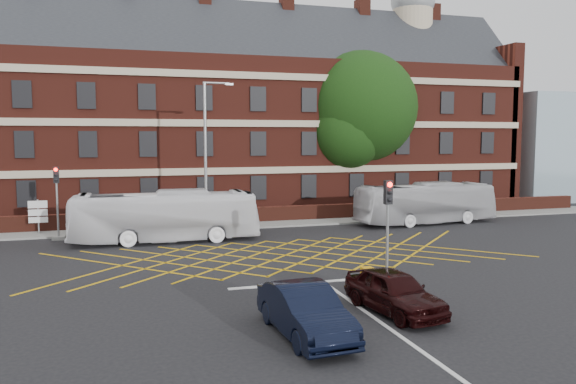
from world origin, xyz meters
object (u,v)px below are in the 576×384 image
object	(u,v)px
bus_left	(165,216)
traffic_light_far	(58,210)
bus_right	(426,203)
direction_signs	(38,213)
utility_cabinet	(367,280)
deciduous_tree	(360,115)
car_navy	(305,311)
traffic_light_near	(387,243)
street_lamp	(207,182)
car_maroon	(394,291)

from	to	relation	value
bus_left	traffic_light_far	size ratio (longest dim) A/B	2.48
bus_right	direction_signs	world-z (taller)	bus_right
bus_left	direction_signs	xyz separation A→B (m)	(-7.28, 4.42, -0.10)
bus_right	utility_cabinet	size ratio (longest dim) A/B	10.28
bus_left	deciduous_tree	bearing A→B (deg)	-57.19
car_navy	utility_cabinet	size ratio (longest dim) A/B	4.71
car_navy	direction_signs	xyz separation A→B (m)	(-10.10, 21.27, 0.61)
deciduous_tree	traffic_light_near	distance (m)	24.67
traffic_light_far	direction_signs	bearing A→B (deg)	124.14
bus_left	traffic_light_far	distance (m)	6.47
car_navy	street_lamp	distance (m)	18.89
car_maroon	traffic_light_near	distance (m)	3.63
bus_right	deciduous_tree	distance (m)	10.50
bus_right	street_lamp	xyz separation A→B (m)	(-15.11, 0.20, 1.82)
traffic_light_far	direction_signs	world-z (taller)	traffic_light_far
street_lamp	utility_cabinet	distance (m)	15.68
traffic_light_far	utility_cabinet	distance (m)	20.03
street_lamp	deciduous_tree	bearing A→B (deg)	30.29
deciduous_tree	car_maroon	bearing A→B (deg)	-111.46
bus_right	deciduous_tree	size ratio (longest dim) A/B	0.79
bus_left	bus_right	bearing A→B (deg)	-82.88
car_maroon	deciduous_tree	bearing A→B (deg)	59.97
car_navy	traffic_light_far	world-z (taller)	traffic_light_far
bus_left	traffic_light_near	distance (m)	14.62
direction_signs	utility_cabinet	xyz separation A→B (m)	(13.90, -17.47, -0.88)
bus_left	bus_right	size ratio (longest dim) A/B	1.04
bus_left	traffic_light_near	xyz separation A→B (m)	(7.80, -12.36, 0.29)
bus_left	utility_cabinet	world-z (taller)	bus_left
car_navy	deciduous_tree	size ratio (longest dim) A/B	0.36
bus_right	car_navy	distance (m)	23.84
traffic_light_far	utility_cabinet	world-z (taller)	traffic_light_far
car_maroon	bus_left	bearing A→B (deg)	103.96
car_navy	car_maroon	distance (m)	3.86
deciduous_tree	direction_signs	world-z (taller)	deciduous_tree
deciduous_tree	utility_cabinet	world-z (taller)	deciduous_tree
utility_cabinet	deciduous_tree	bearing A→B (deg)	66.76
traffic_light_near	street_lamp	xyz separation A→B (m)	(-5.10, 14.24, 1.48)
bus_left	deciduous_tree	distance (m)	20.25
car_navy	street_lamp	bearing A→B (deg)	86.75
bus_right	car_maroon	size ratio (longest dim) A/B	2.35
car_navy	car_maroon	bearing A→B (deg)	15.66
car_navy	utility_cabinet	xyz separation A→B (m)	(3.80, 3.80, -0.27)
deciduous_tree	street_lamp	distance (m)	16.60
bus_right	street_lamp	bearing A→B (deg)	84.73
bus_right	direction_signs	size ratio (longest dim) A/B	4.64
bus_left	street_lamp	world-z (taller)	street_lamp
car_navy	traffic_light_far	distance (m)	21.26
bus_right	deciduous_tree	world-z (taller)	deciduous_tree
deciduous_tree	street_lamp	world-z (taller)	deciduous_tree
car_navy	car_maroon	world-z (taller)	car_navy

